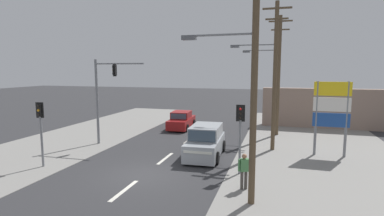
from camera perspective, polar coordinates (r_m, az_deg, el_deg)
ground_plane at (r=15.64m, az=-9.18°, el=-12.53°), size 140.00×140.00×0.00m
lane_dash_near at (r=13.98m, az=-12.80°, el=-15.06°), size 0.20×2.40×0.01m
lane_dash_mid at (r=18.26m, az=-5.11°, el=-9.54°), size 0.20×2.40×0.01m
lane_dash_far at (r=22.83m, az=-0.55°, el=-6.08°), size 0.20×2.40×0.01m
kerb_right_verge at (r=16.37m, az=25.01°, el=-12.19°), size 10.00×44.00×0.02m
kerb_left_verge at (r=23.39m, az=-24.10°, el=-6.37°), size 8.00×40.00×0.02m
utility_pole_foreground_right at (r=11.56m, az=11.09°, el=5.52°), size 3.78×0.38×9.18m
utility_pole_midground_right at (r=20.07m, az=15.14°, el=6.64°), size 3.78×0.30×9.56m
utility_pole_background_right at (r=24.90m, az=15.87°, el=6.62°), size 3.78×0.46×9.49m
traffic_signal_mast at (r=21.84m, az=-16.48°, el=3.19°), size 3.69×0.44×6.00m
pedestal_signal_right_kerb at (r=15.17m, az=9.18°, el=-3.68°), size 0.44×0.29×3.56m
pedestal_signal_left_kerb at (r=18.06m, az=-26.89°, el=-2.63°), size 0.44×0.30×3.56m
shopping_plaza_sign at (r=19.97m, az=25.06°, el=-0.01°), size 2.10×0.16×4.60m
shopfront_wall_far at (r=29.84m, az=24.91°, el=-0.09°), size 12.00×1.00×3.60m
suv_receding_far at (r=18.47m, az=2.60°, el=-6.49°), size 2.23×4.62×1.90m
sedan_oncoming_near at (r=27.11m, az=-2.02°, el=-2.44°), size 2.08×4.33×1.56m
pedestrian_at_kerb at (r=13.64m, az=9.89°, el=-11.43°), size 0.52×0.35×1.63m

